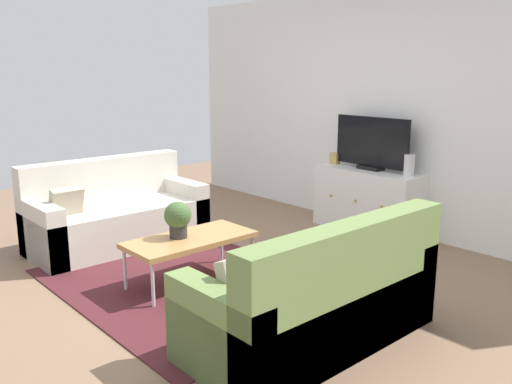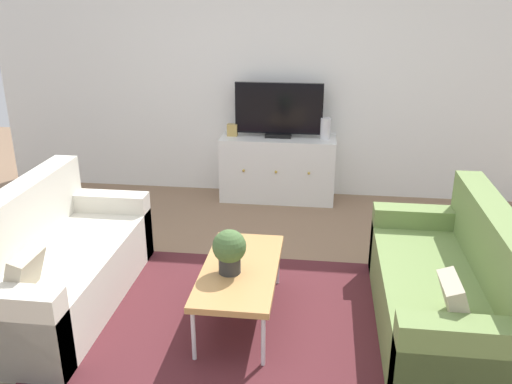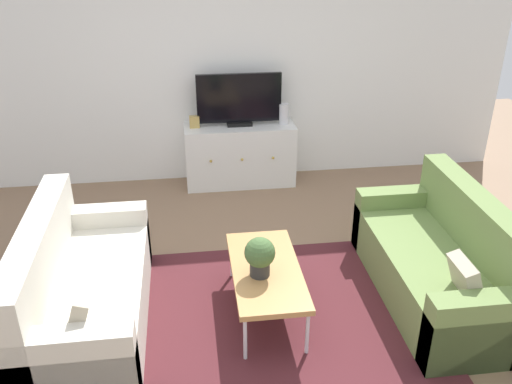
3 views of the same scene
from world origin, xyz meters
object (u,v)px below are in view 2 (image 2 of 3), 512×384
(couch_left_side, at_px, (51,268))
(tv_console, at_px, (278,168))
(couch_right_side, at_px, (454,294))
(flat_screen_tv, at_px, (279,110))
(mantel_clock, at_px, (232,130))
(potted_plant, at_px, (229,250))
(coffee_table, at_px, (240,271))
(glass_vase, at_px, (325,128))

(couch_left_side, height_order, tv_console, couch_left_side)
(couch_right_side, height_order, flat_screen_tv, flat_screen_tv)
(couch_left_side, bearing_deg, mantel_clock, 67.88)
(potted_plant, height_order, tv_console, potted_plant)
(coffee_table, xyz_separation_m, tv_console, (0.05, 2.39, -0.03))
(couch_right_side, height_order, glass_vase, glass_vase)
(tv_console, xyz_separation_m, glass_vase, (0.50, 0.00, 0.47))
(tv_console, bearing_deg, couch_left_side, -121.73)
(tv_console, bearing_deg, mantel_clock, 179.99)
(potted_plant, relative_size, flat_screen_tv, 0.33)
(couch_right_side, distance_m, glass_vase, 2.59)
(coffee_table, height_order, tv_console, tv_console)
(potted_plant, bearing_deg, glass_vase, 76.02)
(coffee_table, xyz_separation_m, flat_screen_tv, (0.05, 2.41, 0.62))
(couch_right_side, distance_m, mantel_clock, 3.08)
(flat_screen_tv, bearing_deg, couch_right_side, -59.66)
(potted_plant, distance_m, glass_vase, 2.56)
(couch_left_side, height_order, coffee_table, couch_left_side)
(potted_plant, bearing_deg, coffee_table, 52.50)
(couch_left_side, height_order, flat_screen_tv, flat_screen_tv)
(coffee_table, relative_size, flat_screen_tv, 1.16)
(couch_left_side, height_order, couch_right_side, same)
(glass_vase, bearing_deg, flat_screen_tv, 177.72)
(tv_console, relative_size, mantel_clock, 9.59)
(glass_vase, bearing_deg, couch_left_side, -129.70)
(mantel_clock, bearing_deg, couch_left_side, -112.12)
(tv_console, distance_m, glass_vase, 0.69)
(flat_screen_tv, bearing_deg, potted_plant, -92.57)
(couch_right_side, xyz_separation_m, potted_plant, (-1.51, -0.09, 0.29))
(tv_console, bearing_deg, coffee_table, -91.26)
(couch_left_side, distance_m, glass_vase, 3.13)
(couch_right_side, xyz_separation_m, coffee_table, (-1.45, -0.02, 0.08))
(couch_right_side, distance_m, coffee_table, 1.46)
(flat_screen_tv, bearing_deg, tv_console, -90.00)
(couch_right_side, relative_size, tv_console, 1.41)
(couch_left_side, distance_m, couch_right_side, 2.87)
(glass_vase, bearing_deg, mantel_clock, 180.00)
(couch_right_side, xyz_separation_m, mantel_clock, (-1.90, 2.37, 0.48))
(couch_right_side, bearing_deg, mantel_clock, 128.73)
(coffee_table, bearing_deg, couch_left_side, 179.28)
(couch_left_side, height_order, potted_plant, couch_left_side)
(coffee_table, distance_m, tv_console, 2.39)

